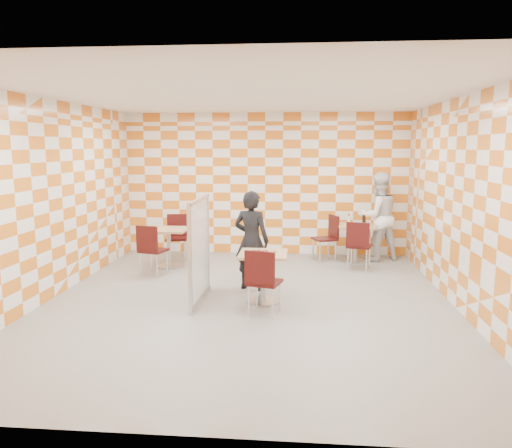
{
  "coord_description": "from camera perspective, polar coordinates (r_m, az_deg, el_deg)",
  "views": [
    {
      "loc": [
        0.76,
        -7.11,
        2.29
      ],
      "look_at": [
        0.1,
        0.2,
        1.15
      ],
      "focal_mm": 35.0,
      "sensor_mm": 36.0,
      "label": 1
    }
  ],
  "objects": [
    {
      "name": "chair_empty_far",
      "position": [
        10.3,
        -9.0,
        -1.04
      ],
      "size": [
        0.48,
        0.49,
        0.92
      ],
      "color": "#390C0B",
      "rests_on": "ground"
    },
    {
      "name": "room_shell",
      "position": [
        7.73,
        -0.51,
        2.96
      ],
      "size": [
        7.0,
        7.0,
        7.0
      ],
      "color": "gray",
      "rests_on": "ground"
    },
    {
      "name": "empty_table",
      "position": [
        9.66,
        -9.94,
        -1.93
      ],
      "size": [
        0.7,
        0.7,
        0.75
      ],
      "color": "tan",
      "rests_on": "ground"
    },
    {
      "name": "man_white",
      "position": [
        10.38,
        13.77,
        0.84
      ],
      "size": [
        1.05,
        0.93,
        1.79
      ],
      "primitive_type": "imported",
      "rotation": [
        0.0,
        0.0,
        3.49
      ],
      "color": "white",
      "rests_on": "ground"
    },
    {
      "name": "partition",
      "position": [
        7.43,
        -6.47,
        -2.88
      ],
      "size": [
        0.08,
        1.38,
        1.55
      ],
      "color": "white",
      "rests_on": "ground"
    },
    {
      "name": "soda_bottle",
      "position": [
        10.17,
        12.24,
        0.5
      ],
      "size": [
        0.07,
        0.07,
        0.23
      ],
      "color": "black",
      "rests_on": "second_table"
    },
    {
      "name": "pizza_on_foil",
      "position": [
        7.3,
        0.83,
        -3.2
      ],
      "size": [
        0.4,
        0.4,
        0.04
      ],
      "color": "silver",
      "rests_on": "main_table"
    },
    {
      "name": "chair_second_front",
      "position": [
        9.42,
        11.63,
        -2.03
      ],
      "size": [
        0.53,
        0.53,
        0.92
      ],
      "color": "#390C0B",
      "rests_on": "ground"
    },
    {
      "name": "man_dark",
      "position": [
        8.0,
        -0.52,
        -1.9
      ],
      "size": [
        0.67,
        0.54,
        1.6
      ],
      "primitive_type": "imported",
      "rotation": [
        0.0,
        0.0,
        2.84
      ],
      "color": "black",
      "rests_on": "ground"
    },
    {
      "name": "chair_main_front",
      "position": [
        6.77,
        0.72,
        -6.12
      ],
      "size": [
        0.51,
        0.52,
        0.92
      ],
      "color": "#390C0B",
      "rests_on": "ground"
    },
    {
      "name": "chair_empty_near",
      "position": [
        9.03,
        -11.96,
        -2.51
      ],
      "size": [
        0.52,
        0.53,
        0.92
      ],
      "color": "#390C0B",
      "rests_on": "ground"
    },
    {
      "name": "main_table",
      "position": [
        7.38,
        0.83,
        -5.14
      ],
      "size": [
        0.7,
        0.7,
        0.75
      ],
      "color": "tan",
      "rests_on": "ground"
    },
    {
      "name": "chair_second_side",
      "position": [
        10.17,
        8.32,
        -1.15
      ],
      "size": [
        0.56,
        0.55,
        0.92
      ],
      "color": "#390C0B",
      "rests_on": "ground"
    },
    {
      "name": "sport_bottle",
      "position": [
        10.24,
        10.55,
        0.53
      ],
      "size": [
        0.06,
        0.06,
        0.2
      ],
      "color": "white",
      "rests_on": "second_table"
    },
    {
      "name": "second_table",
      "position": [
        10.16,
        11.31,
        -1.44
      ],
      "size": [
        0.7,
        0.7,
        0.75
      ],
      "color": "tan",
      "rests_on": "ground"
    }
  ]
}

